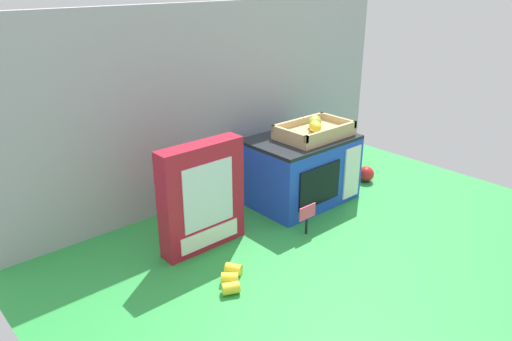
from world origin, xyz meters
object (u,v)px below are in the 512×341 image
(toy_microwave, at_px, (300,169))
(food_groups_crate, at_px, (314,131))
(price_sign, at_px, (307,215))
(cookie_set_box, at_px, (202,197))
(loose_toy_banana, at_px, (231,278))
(loose_toy_apple, at_px, (366,174))

(toy_microwave, xyz_separation_m, food_groups_crate, (0.04, -0.02, 0.14))
(price_sign, bearing_deg, toy_microwave, 49.00)
(food_groups_crate, height_order, cookie_set_box, cookie_set_box)
(toy_microwave, bearing_deg, loose_toy_banana, -154.77)
(toy_microwave, distance_m, loose_toy_apple, 0.34)
(loose_toy_banana, bearing_deg, cookie_set_box, 73.85)
(food_groups_crate, relative_size, price_sign, 2.60)
(toy_microwave, height_order, loose_toy_banana, toy_microwave)
(price_sign, height_order, loose_toy_banana, price_sign)
(loose_toy_banana, bearing_deg, price_sign, 8.27)
(food_groups_crate, bearing_deg, loose_toy_apple, -7.43)
(toy_microwave, height_order, price_sign, toy_microwave)
(toy_microwave, bearing_deg, cookie_set_box, -175.50)
(food_groups_crate, distance_m, price_sign, 0.33)
(cookie_set_box, height_order, price_sign, cookie_set_box)
(food_groups_crate, xyz_separation_m, loose_toy_apple, (0.28, -0.04, -0.23))
(loose_toy_banana, bearing_deg, food_groups_crate, 21.66)
(price_sign, bearing_deg, cookie_set_box, 151.53)
(cookie_set_box, distance_m, price_sign, 0.34)
(toy_microwave, distance_m, loose_toy_banana, 0.58)
(food_groups_crate, relative_size, loose_toy_apple, 4.15)
(toy_microwave, distance_m, cookie_set_box, 0.46)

